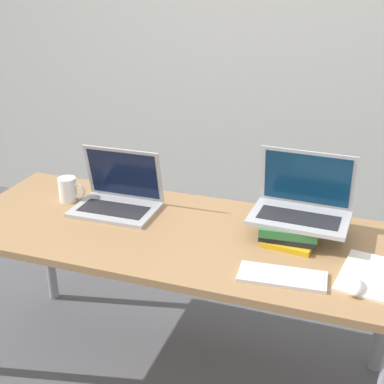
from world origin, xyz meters
name	(u,v)px	position (x,y,z in m)	size (l,w,h in m)	color
wall_back	(265,23)	(0.00, 1.88, 1.35)	(8.00, 0.05, 2.70)	silver
desk	(176,246)	(0.00, 0.36, 0.64)	(1.80, 0.72, 0.71)	#9E754C
laptop_left	(118,197)	(-0.31, 0.48, 0.76)	(0.36, 0.26, 0.26)	#B2B2B7
book_stack	(291,228)	(0.44, 0.47, 0.74)	(0.24, 0.27, 0.08)	gold
laptop_on_books	(302,205)	(0.47, 0.50, 0.83)	(0.38, 0.25, 0.25)	#B2B2B7
wireless_keyboard	(282,276)	(0.47, 0.16, 0.71)	(0.31, 0.15, 0.01)	silver
mouse	(355,286)	(0.70, 0.16, 0.72)	(0.06, 0.11, 0.03)	white
notepad	(374,277)	(0.76, 0.26, 0.71)	(0.26, 0.32, 0.01)	white
mug	(68,189)	(-0.56, 0.48, 0.76)	(0.13, 0.08, 0.11)	white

